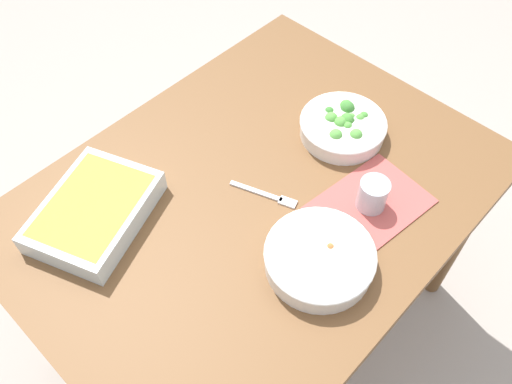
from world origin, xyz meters
TOP-DOWN VIEW (x-y plane):
  - ground_plane at (0.00, 0.00)m, footprint 6.00×6.00m
  - dining_table at (0.00, 0.00)m, footprint 1.20×0.90m
  - placemat at (0.16, -0.23)m, footprint 0.30×0.23m
  - stew_bowl at (-0.05, -0.25)m, footprint 0.25×0.25m
  - broccoli_bowl at (0.30, -0.03)m, footprint 0.23×0.23m
  - baking_dish at (-0.32, 0.22)m, footprint 0.36×0.31m
  - drink_cup at (0.16, -0.23)m, footprint 0.07×0.07m
  - spoon_by_stew at (-0.09, -0.22)m, footprint 0.15×0.12m
  - fork_on_table at (0.01, -0.03)m, footprint 0.08×0.17m

SIDE VIEW (x-z plane):
  - ground_plane at x=0.00m, z-range 0.00..0.00m
  - dining_table at x=0.00m, z-range 0.28..1.02m
  - placemat at x=0.16m, z-range 0.74..0.74m
  - fork_on_table at x=0.01m, z-range 0.74..0.75m
  - spoon_by_stew at x=-0.09m, z-range 0.74..0.75m
  - broccoli_bowl at x=0.30m, z-range 0.74..0.80m
  - stew_bowl at x=-0.05m, z-range 0.74..0.80m
  - baking_dish at x=-0.32m, z-range 0.74..0.80m
  - drink_cup at x=0.16m, z-range 0.74..0.82m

